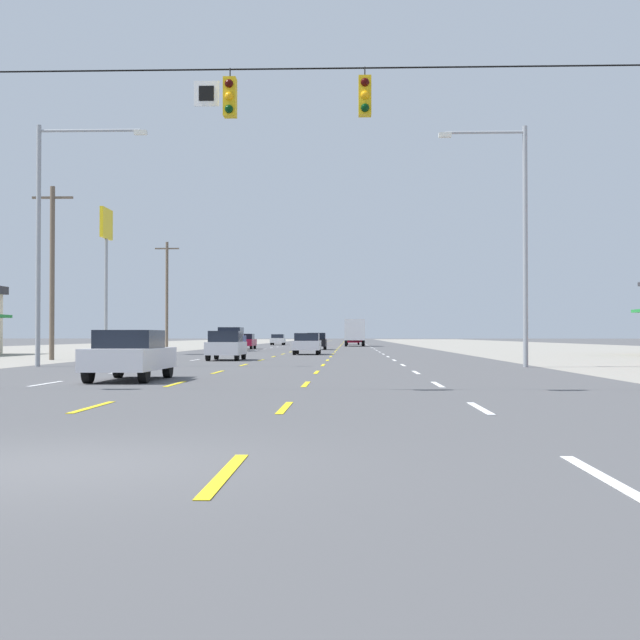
{
  "coord_description": "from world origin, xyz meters",
  "views": [
    {
      "loc": [
        2.92,
        -8.64,
        1.31
      ],
      "look_at": [
        0.34,
        66.48,
        2.64
      ],
      "focal_mm": 48.84,
      "sensor_mm": 36.0,
      "label": 1
    }
  ],
  "objects_px": {
    "sedan_far_left_distant_a": "(278,339)",
    "streetlight_left_row_0": "(50,225)",
    "suv_far_left_midfar": "(231,339)",
    "box_truck_inner_right_farthest": "(355,331)",
    "hatchback_center_turn_far": "(317,341)",
    "sedan_inner_right_distant_b": "(353,339)",
    "hatchback_inner_left_near": "(226,345)",
    "sedan_center_turn_mid": "(307,343)",
    "streetlight_right_row_0": "(517,229)",
    "pole_sign_left_row_1": "(106,241)",
    "sedan_far_left_farther": "(245,341)",
    "sedan_inner_left_nearest": "(130,354)"
  },
  "relations": [
    {
      "from": "sedan_inner_left_nearest",
      "to": "sedan_inner_right_distant_b",
      "type": "distance_m",
      "value": 95.44
    },
    {
      "from": "sedan_inner_right_distant_b",
      "to": "suv_far_left_midfar",
      "type": "bearing_deg",
      "value": -102.2
    },
    {
      "from": "sedan_far_left_distant_a",
      "to": "streetlight_left_row_0",
      "type": "distance_m",
      "value": 81.85
    },
    {
      "from": "sedan_far_left_distant_a",
      "to": "pole_sign_left_row_1",
      "type": "height_order",
      "value": "pole_sign_left_row_1"
    },
    {
      "from": "sedan_inner_left_nearest",
      "to": "suv_far_left_midfar",
      "type": "relative_size",
      "value": 0.92
    },
    {
      "from": "sedan_center_turn_mid",
      "to": "streetlight_left_row_0",
      "type": "relative_size",
      "value": 0.44
    },
    {
      "from": "hatchback_inner_left_near",
      "to": "streetlight_left_row_0",
      "type": "bearing_deg",
      "value": -122.74
    },
    {
      "from": "suv_far_left_midfar",
      "to": "sedan_far_left_farther",
      "type": "bearing_deg",
      "value": 90.5
    },
    {
      "from": "sedan_far_left_farther",
      "to": "streetlight_left_row_0",
      "type": "xyz_separation_m",
      "value": [
        -2.57,
        -46.76,
        5.17
      ]
    },
    {
      "from": "suv_far_left_midfar",
      "to": "hatchback_center_turn_far",
      "type": "height_order",
      "value": "suv_far_left_midfar"
    },
    {
      "from": "hatchback_inner_left_near",
      "to": "streetlight_right_row_0",
      "type": "bearing_deg",
      "value": -35.29
    },
    {
      "from": "sedan_center_turn_mid",
      "to": "streetlight_right_row_0",
      "type": "distance_m",
      "value": 25.8
    },
    {
      "from": "sedan_center_turn_mid",
      "to": "streetlight_right_row_0",
      "type": "relative_size",
      "value": 0.45
    },
    {
      "from": "suv_far_left_midfar",
      "to": "streetlight_right_row_0",
      "type": "distance_m",
      "value": 40.35
    },
    {
      "from": "sedan_inner_left_nearest",
      "to": "suv_far_left_midfar",
      "type": "xyz_separation_m",
      "value": [
        -3.56,
        47.32,
        0.27
      ]
    },
    {
      "from": "suv_far_left_midfar",
      "to": "box_truck_inner_right_farthest",
      "type": "relative_size",
      "value": 0.68
    },
    {
      "from": "hatchback_inner_left_near",
      "to": "sedan_far_left_distant_a",
      "type": "relative_size",
      "value": 0.87
    },
    {
      "from": "sedan_inner_left_nearest",
      "to": "streetlight_right_row_0",
      "type": "relative_size",
      "value": 0.45
    },
    {
      "from": "sedan_far_left_farther",
      "to": "pole_sign_left_row_1",
      "type": "xyz_separation_m",
      "value": [
        -6.66,
        -23.87,
        7.01
      ]
    },
    {
      "from": "suv_far_left_midfar",
      "to": "box_truck_inner_right_farthest",
      "type": "bearing_deg",
      "value": 71.93
    },
    {
      "from": "box_truck_inner_right_farthest",
      "to": "streetlight_right_row_0",
      "type": "distance_m",
      "value": 68.98
    },
    {
      "from": "hatchback_center_turn_far",
      "to": "streetlight_right_row_0",
      "type": "height_order",
      "value": "streetlight_right_row_0"
    },
    {
      "from": "hatchback_inner_left_near",
      "to": "streetlight_left_row_0",
      "type": "xyz_separation_m",
      "value": [
        -6.09,
        -9.47,
        5.14
      ]
    },
    {
      "from": "streetlight_left_row_0",
      "to": "streetlight_right_row_0",
      "type": "distance_m",
      "value": 19.48
    },
    {
      "from": "streetlight_left_row_0",
      "to": "streetlight_right_row_0",
      "type": "bearing_deg",
      "value": 0.0
    },
    {
      "from": "hatchback_inner_left_near",
      "to": "suv_far_left_midfar",
      "type": "height_order",
      "value": "suv_far_left_midfar"
    },
    {
      "from": "sedan_center_turn_mid",
      "to": "sedan_inner_right_distant_b",
      "type": "height_order",
      "value": "same"
    },
    {
      "from": "sedan_inner_left_nearest",
      "to": "sedan_far_left_farther",
      "type": "bearing_deg",
      "value": 93.62
    },
    {
      "from": "hatchback_center_turn_far",
      "to": "sedan_far_left_distant_a",
      "type": "bearing_deg",
      "value": 100.05
    },
    {
      "from": "hatchback_inner_left_near",
      "to": "sedan_center_turn_mid",
      "type": "bearing_deg",
      "value": 75.55
    },
    {
      "from": "sedan_center_turn_mid",
      "to": "pole_sign_left_row_1",
      "type": "distance_m",
      "value": 15.45
    },
    {
      "from": "sedan_center_turn_mid",
      "to": "hatchback_center_turn_far",
      "type": "bearing_deg",
      "value": 90.27
    },
    {
      "from": "box_truck_inner_right_farthest",
      "to": "streetlight_left_row_0",
      "type": "distance_m",
      "value": 69.96
    },
    {
      "from": "hatchback_center_turn_far",
      "to": "sedan_far_left_farther",
      "type": "bearing_deg",
      "value": 155.61
    },
    {
      "from": "suv_far_left_midfar",
      "to": "pole_sign_left_row_1",
      "type": "relative_size",
      "value": 0.49
    },
    {
      "from": "sedan_far_left_distant_a",
      "to": "streetlight_left_row_0",
      "type": "xyz_separation_m",
      "value": [
        -2.82,
        -81.64,
        5.17
      ]
    },
    {
      "from": "hatchback_center_turn_far",
      "to": "streetlight_right_row_0",
      "type": "distance_m",
      "value": 44.96
    },
    {
      "from": "sedan_far_left_farther",
      "to": "box_truck_inner_right_farthest",
      "type": "relative_size",
      "value": 0.62
    },
    {
      "from": "sedan_inner_left_nearest",
      "to": "hatchback_center_turn_far",
      "type": "xyz_separation_m",
      "value": [
        3.35,
        54.53,
        0.03
      ]
    },
    {
      "from": "hatchback_center_turn_far",
      "to": "sedan_far_left_distant_a",
      "type": "height_order",
      "value": "hatchback_center_turn_far"
    },
    {
      "from": "sedan_inner_right_distant_b",
      "to": "sedan_inner_left_nearest",
      "type": "bearing_deg",
      "value": -94.08
    },
    {
      "from": "sedan_inner_right_distant_b",
      "to": "streetlight_left_row_0",
      "type": "distance_m",
      "value": 85.41
    },
    {
      "from": "streetlight_left_row_0",
      "to": "sedan_center_turn_mid",
      "type": "bearing_deg",
      "value": 67.51
    },
    {
      "from": "box_truck_inner_right_farthest",
      "to": "sedan_far_left_farther",
      "type": "bearing_deg",
      "value": -115.9
    },
    {
      "from": "sedan_inner_left_nearest",
      "to": "hatchback_inner_left_near",
      "type": "distance_m",
      "value": 20.42
    },
    {
      "from": "hatchback_inner_left_near",
      "to": "streetlight_left_row_0",
      "type": "height_order",
      "value": "streetlight_left_row_0"
    },
    {
      "from": "hatchback_center_turn_far",
      "to": "sedan_far_left_farther",
      "type": "distance_m",
      "value": 7.69
    },
    {
      "from": "pole_sign_left_row_1",
      "to": "hatchback_center_turn_far",
      "type": "bearing_deg",
      "value": 56.58
    },
    {
      "from": "hatchback_inner_left_near",
      "to": "hatchback_center_turn_far",
      "type": "relative_size",
      "value": 1.0
    },
    {
      "from": "sedan_inner_left_nearest",
      "to": "hatchback_inner_left_near",
      "type": "bearing_deg",
      "value": 90.34
    }
  ]
}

